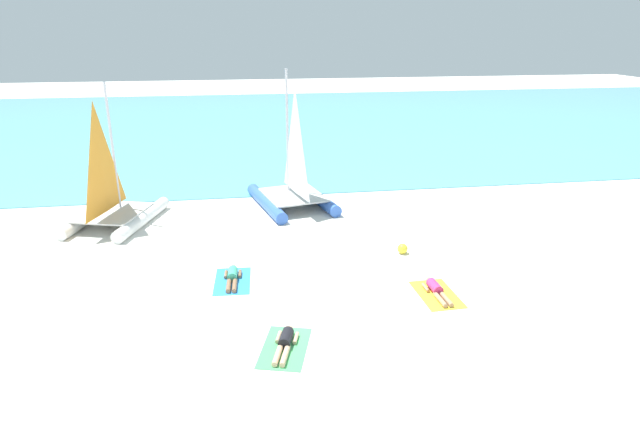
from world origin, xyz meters
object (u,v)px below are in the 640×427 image
sailboat_blue (293,187)px  sailboat_white (113,205)px  towel_left (233,281)px  sunbather_left (232,276)px  towel_right (437,294)px  sunbather_right (436,290)px  sunbather_middle (285,342)px  towel_middle (285,348)px  beach_ball (403,249)px

sailboat_blue → sailboat_white: sailboat_blue is taller
sailboat_blue → towel_left: 7.60m
sailboat_white → sunbather_left: bearing=-34.9°
towel_right → sailboat_blue: bearing=110.4°
sailboat_white → towel_left: size_ratio=2.92×
sunbather_left → sunbather_right: 6.27m
towel_right → sunbather_middle: bearing=-156.9°
towel_middle → towel_right: bearing=23.7°
towel_middle → sunbather_right: bearing=24.3°
sailboat_blue → towel_right: bearing=-82.4°
sunbather_left → towel_right: size_ratio=0.82×
sailboat_blue → sunbather_middle: bearing=-110.1°
sailboat_white → towel_left: bearing=-35.2°
sunbather_middle → sunbather_right: 5.15m
sailboat_blue → towel_left: bearing=-123.6°
towel_left → towel_middle: (1.27, -3.92, 0.00)m
towel_middle → towel_right: (4.73, 2.07, 0.00)m
sailboat_blue → towel_middle: bearing=-110.2°
towel_left → towel_middle: bearing=-72.1°
towel_left → towel_right: (6.00, -1.85, 0.00)m
sunbather_right → sunbather_middle: bearing=-158.2°
beach_ball → sunbather_left: bearing=-168.6°
sailboat_white → beach_ball: 11.53m
sunbather_left → towel_right: 6.29m
sailboat_blue → sunbather_middle: sailboat_blue is taller
sailboat_white → sunbather_right: size_ratio=3.55×
sunbather_left → sailboat_white: bearing=131.5°
towel_middle → towel_right: size_ratio=1.00×
towel_left → sunbather_right: (5.99, -1.78, 0.13)m
sailboat_blue → towel_right: sailboat_blue is taller
towel_left → towel_middle: 4.12m
towel_right → beach_ball: 3.10m
sunbather_middle → towel_right: bearing=39.0°
towel_right → sunbather_left: bearing=162.3°
towel_left → towel_right: same height
sailboat_white → sunbather_right: bearing=-19.2°
sailboat_white → towel_right: sailboat_white is taller
sunbather_left → sunbather_middle: size_ratio=1.01×
sailboat_blue → towel_left: (-2.68, -7.06, -0.87)m
towel_middle → sunbather_right: sunbather_right is taller
sunbather_middle → sunbather_left: bearing=124.0°
sunbather_left → sunbather_middle: 4.12m
towel_middle → towel_right: 5.16m
towel_middle → beach_ball: (4.63, 5.17, 0.18)m
beach_ball → towel_right: bearing=-88.2°
towel_right → sunbather_right: sunbather_right is taller
towel_middle → beach_ball: beach_ball is taller
sunbather_left → towel_right: bearing=-14.7°
towel_left → sunbather_left: size_ratio=1.21×
sunbather_left → towel_middle: (1.26, -3.98, -0.13)m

